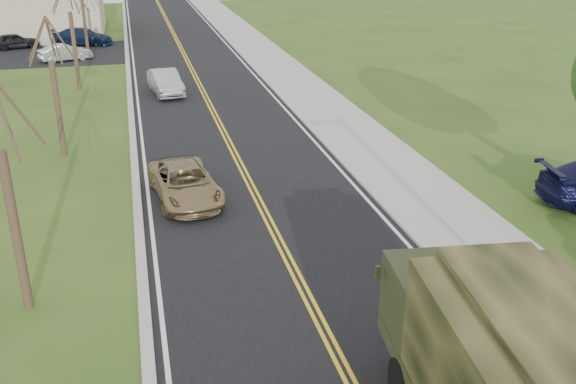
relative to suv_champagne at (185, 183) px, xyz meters
name	(u,v)px	position (x,y,z in m)	size (l,w,h in m)	color
road	(189,64)	(2.46, 23.99, -0.61)	(8.00, 120.00, 0.01)	black
curb_right	(247,60)	(6.61, 23.99, -0.56)	(0.30, 120.00, 0.12)	#9E998E
sidewalk_right	(271,59)	(8.36, 23.99, -0.57)	(3.20, 120.00, 0.10)	#9E998E
curb_left	(128,66)	(-1.69, 23.99, -0.57)	(0.30, 120.00, 0.10)	#9E998E
bare_tree_a	(12,213)	(-4.55, -6.01, 2.01)	(1.93, 2.26, 6.08)	#38281C
bare_tree_b	(56,98)	(-4.55, 5.99, 1.86)	(1.83, 2.14, 5.73)	#38281C
bare_tree_c	(74,42)	(-4.55, 17.99, 2.16)	(2.04, 2.39, 6.42)	#38281C
bare_tree_d	(84,18)	(-4.55, 29.99, 1.93)	(1.88, 2.20, 5.91)	#38281C
suv_champagne	(185,183)	(0.00, 0.00, 0.00)	(2.05, 4.44, 1.23)	#907B51
sedan_silver	(166,82)	(0.35, 15.62, 0.06)	(1.43, 4.10, 1.35)	#A7A6AB
lot_car_dark	(15,41)	(-10.12, 33.11, -0.01)	(1.44, 3.57, 1.22)	black
lot_car_silver	(65,53)	(-5.95, 27.15, -0.03)	(1.25, 3.59, 1.18)	silver
lot_car_navy	(83,37)	(-5.05, 33.56, 0.06)	(1.91, 4.69, 1.36)	#0F1E3A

